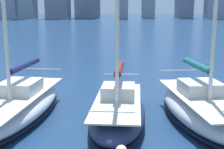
# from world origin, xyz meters

# --- Properties ---
(sailboat_teal) EXTENTS (3.92, 7.89, 12.00)m
(sailboat_teal) POSITION_xyz_m (-4.11, -6.92, 0.71)
(sailboat_teal) COLOR silver
(sailboat_teal) RESTS_ON ground
(sailboat_maroon) EXTENTS (2.64, 6.72, 10.25)m
(sailboat_maroon) POSITION_xyz_m (-0.36, -6.43, 0.68)
(sailboat_maroon) COLOR navy
(sailboat_maroon) RESTS_ON ground
(sailboat_navy) EXTENTS (3.37, 8.65, 12.49)m
(sailboat_navy) POSITION_xyz_m (4.25, -7.08, 0.67)
(sailboat_navy) COLOR silver
(sailboat_navy) RESTS_ON ground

